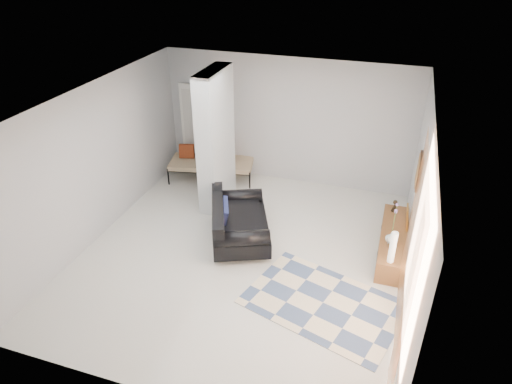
% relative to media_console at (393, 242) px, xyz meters
% --- Properties ---
extents(floor, '(6.00, 6.00, 0.00)m').
position_rel_media_console_xyz_m(floor, '(-2.52, -0.90, -0.20)').
color(floor, silver).
rests_on(floor, ground).
extents(ceiling, '(6.00, 6.00, 0.00)m').
position_rel_media_console_xyz_m(ceiling, '(-2.52, -0.90, 2.60)').
color(ceiling, white).
rests_on(ceiling, wall_back).
extents(wall_back, '(6.00, 0.00, 6.00)m').
position_rel_media_console_xyz_m(wall_back, '(-2.52, 2.10, 1.20)').
color(wall_back, '#BBBCBF').
rests_on(wall_back, ground).
extents(wall_front, '(6.00, 0.00, 6.00)m').
position_rel_media_console_xyz_m(wall_front, '(-2.52, -3.90, 1.20)').
color(wall_front, '#BBBCBF').
rests_on(wall_front, ground).
extents(wall_left, '(0.00, 6.00, 6.00)m').
position_rel_media_console_xyz_m(wall_left, '(-5.27, -0.90, 1.20)').
color(wall_left, '#BBBCBF').
rests_on(wall_left, ground).
extents(wall_right, '(0.00, 6.00, 6.00)m').
position_rel_media_console_xyz_m(wall_right, '(0.23, -0.90, 1.20)').
color(wall_right, '#BBBCBF').
rests_on(wall_right, ground).
extents(partition_column, '(0.35, 1.20, 2.80)m').
position_rel_media_console_xyz_m(partition_column, '(-3.62, 0.70, 1.20)').
color(partition_column, silver).
rests_on(partition_column, floor).
extents(hallway_door, '(0.85, 0.06, 2.04)m').
position_rel_media_console_xyz_m(hallway_door, '(-4.62, 2.06, 0.82)').
color(hallway_door, white).
rests_on(hallway_door, floor).
extents(curtain, '(0.00, 2.55, 2.55)m').
position_rel_media_console_xyz_m(curtain, '(0.15, -2.05, 1.25)').
color(curtain, '#D07836').
rests_on(curtain, wall_right).
extents(wall_art, '(0.04, 0.45, 0.55)m').
position_rel_media_console_xyz_m(wall_art, '(0.20, -0.00, 1.45)').
color(wall_art, '#341C0E').
rests_on(wall_art, wall_right).
extents(media_console, '(0.45, 1.93, 0.80)m').
position_rel_media_console_xyz_m(media_console, '(0.00, 0.00, 0.00)').
color(media_console, brown).
rests_on(media_console, floor).
extents(loveseat, '(1.55, 1.93, 0.76)m').
position_rel_media_console_xyz_m(loveseat, '(-2.78, -0.47, 0.15)').
color(loveseat, silver).
rests_on(loveseat, floor).
extents(daybed, '(2.00, 1.17, 0.77)m').
position_rel_media_console_xyz_m(daybed, '(-4.17, 1.60, 0.21)').
color(daybed, black).
rests_on(daybed, floor).
extents(area_rug, '(2.64, 2.13, 0.01)m').
position_rel_media_console_xyz_m(area_rug, '(-0.92, -1.68, -0.20)').
color(area_rug, beige).
rests_on(area_rug, floor).
extents(cylinder_lamp, '(0.10, 0.10, 0.56)m').
position_rel_media_console_xyz_m(cylinder_lamp, '(-0.02, -0.84, 0.47)').
color(cylinder_lamp, beige).
rests_on(cylinder_lamp, media_console).
extents(bronze_figurine, '(0.12, 0.12, 0.23)m').
position_rel_media_console_xyz_m(bronze_figurine, '(-0.05, 0.74, 0.31)').
color(bronze_figurine, black).
rests_on(bronze_figurine, media_console).
extents(vase, '(0.20, 0.20, 0.20)m').
position_rel_media_console_xyz_m(vase, '(-0.05, -0.31, 0.30)').
color(vase, white).
rests_on(vase, media_console).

